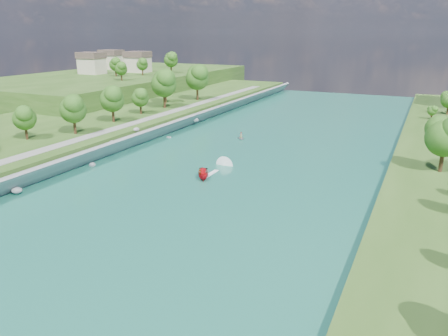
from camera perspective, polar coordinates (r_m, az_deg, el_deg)
The scene contains 11 objects.
ground at distance 64.43m, azimuth -7.51°, elevation -5.59°, with size 260.00×260.00×0.00m, color #2D5119.
river_water at distance 80.84m, azimuth 0.10°, elevation -0.59°, with size 55.00×240.00×0.10m, color #17584A.
berm_west at distance 110.53m, azimuth -24.14°, elevation 3.70°, with size 45.00×240.00×3.50m, color #2D5119.
ridge_west at distance 186.00m, azimuth -13.46°, elevation 10.57°, with size 60.00×120.00×9.00m, color #2D5119.
riprap_bank at distance 93.06m, azimuth -14.77°, elevation 2.37°, with size 4.72×236.00×4.29m.
riverside_path at distance 97.73m, azimuth -17.47°, elevation 3.89°, with size 3.00×200.00×0.10m, color gray.
ridge_houses at distance 192.98m, azimuth -14.19°, elevation 13.38°, with size 29.50×29.50×8.40m.
trees_west at distance 94.67m, azimuth -26.90°, elevation 6.08°, with size 17.86×148.57×13.82m.
trees_ridge at distance 172.87m, azimuth -10.27°, elevation 13.23°, with size 17.31×36.00×9.90m.
motorboat at distance 78.30m, azimuth -2.30°, elevation -0.61°, with size 3.60×19.10×2.07m.
raft at distance 106.15m, azimuth 2.23°, elevation 4.01°, with size 3.06×3.31×1.71m.
Camera 1 is at (32.63, -49.65, 24.95)m, focal length 35.00 mm.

